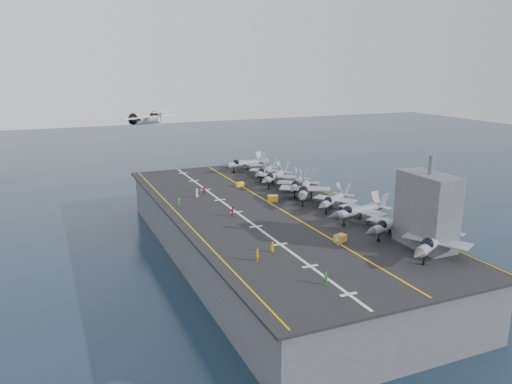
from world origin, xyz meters
name	(u,v)px	position (x,y,z in m)	size (l,w,h in m)	color
ground	(264,256)	(0.00, 0.00, 0.00)	(500.00, 500.00, 0.00)	#142135
hull	(264,234)	(0.00, 0.00, 5.00)	(36.00, 90.00, 10.00)	#56595E
flight_deck	(264,210)	(0.00, 0.00, 10.20)	(38.00, 92.00, 0.40)	black
foul_line	(277,207)	(3.00, 0.00, 10.42)	(0.35, 90.00, 0.02)	gold
landing_centerline	(236,212)	(-6.00, 0.00, 10.42)	(0.50, 90.00, 0.02)	silver
deck_edge_port	(183,219)	(-17.00, 0.00, 10.42)	(0.25, 90.00, 0.02)	gold
deck_edge_stbd	(341,199)	(18.50, 0.00, 10.42)	(0.25, 90.00, 0.02)	gold
island_superstructure	(428,202)	(15.00, -30.00, 17.90)	(5.00, 10.00, 15.00)	#56595E
fighter_jet_0	(435,240)	(13.34, -34.10, 13.01)	(17.97, 15.91, 5.22)	#9AA3A9
fighter_jet_1	(392,223)	(13.13, -24.02, 12.80)	(16.13, 13.41, 4.79)	#8E959C
fighter_jet_2	(360,210)	(12.70, -15.30, 12.88)	(15.87, 12.09, 4.97)	#A3ACB3
fighter_jet_3	(334,199)	(12.77, -6.13, 12.66)	(15.62, 14.56, 4.51)	gray
fighter_jet_4	(305,188)	(10.58, 2.12, 13.22)	(17.93, 19.50, 5.63)	#A1ABB3
fighter_jet_5	(298,183)	(12.22, 8.46, 12.87)	(16.11, 17.07, 4.94)	#8D949D
fighter_jet_6	(275,175)	(10.87, 17.60, 12.84)	(16.74, 16.39, 4.89)	gray
fighter_jet_7	(265,170)	(11.57, 24.93, 12.63)	(15.10, 15.22, 4.47)	gray
fighter_jet_8	(246,163)	(10.51, 35.52, 12.83)	(15.45, 11.73, 4.86)	gray
tow_cart_a	(340,238)	(3.66, -22.82, 11.01)	(2.33, 1.88, 1.21)	gold
tow_cart_b	(273,198)	(4.17, 4.51, 11.06)	(2.57, 2.17, 1.31)	gold
tow_cart_c	(240,185)	(2.51, 19.56, 10.94)	(1.96, 1.42, 1.09)	yellow
crew_0	(272,247)	(-8.66, -22.57, 11.22)	(0.83, 1.09, 1.64)	gold
crew_1	(257,255)	(-12.32, -25.09, 11.36)	(1.24, 1.39, 1.93)	#DBAA06
crew_2	(233,211)	(-7.56, -2.37, 11.39)	(1.35, 1.42, 1.98)	#B21919
crew_3	(179,202)	(-15.41, 8.74, 11.23)	(1.09, 0.82, 1.66)	#278D37
crew_4	(204,190)	(-7.44, 16.82, 11.25)	(1.09, 0.80, 1.69)	#B2151C
crew_5	(197,193)	(-9.88, 14.18, 11.40)	(0.97, 1.31, 2.00)	silver
crew_6	(326,278)	(-7.20, -36.27, 11.30)	(1.05, 1.27, 1.81)	green
crew_7	(338,240)	(2.54, -24.06, 11.30)	(1.07, 1.26, 1.79)	white
transport_plane	(148,121)	(-10.02, 63.89, 22.32)	(23.24, 20.49, 4.58)	silver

